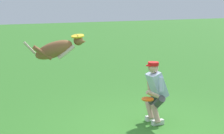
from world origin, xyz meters
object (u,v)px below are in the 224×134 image
frisbee_flying (78,36)px  dog (57,49)px  person (155,90)px  frisbee_held (148,99)px

frisbee_flying → dog: bearing=-3.4°
frisbee_flying → person: bearing=-175.7°
person → dog: size_ratio=1.19×
person → frisbee_held: bearing=38.4°
dog → frisbee_held: dog is taller
frisbee_held → dog: bearing=-4.0°
frisbee_flying → frisbee_held: size_ratio=0.95×
person → frisbee_flying: frisbee_flying is taller
dog → frisbee_held: size_ratio=4.53×
frisbee_flying → frisbee_held: 1.90m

